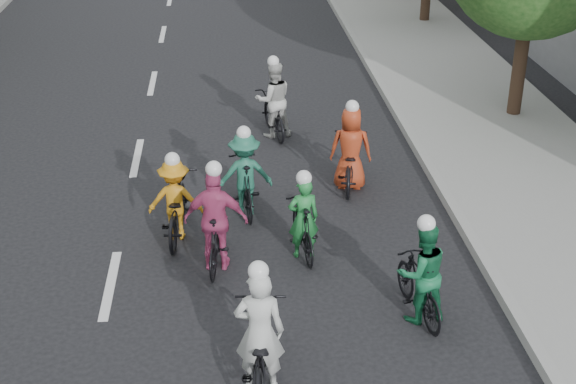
{
  "coord_description": "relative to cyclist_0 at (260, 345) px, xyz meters",
  "views": [
    {
      "loc": [
        1.89,
        -10.91,
        6.92
      ],
      "look_at": [
        2.91,
        1.05,
        1.0
      ],
      "focal_mm": 50.0,
      "sensor_mm": 36.0,
      "label": 1
    }
  ],
  "objects": [
    {
      "name": "cyclist_4",
      "position": [
        2.08,
        5.83,
        0.01
      ],
      "size": [
        0.97,
        1.93,
        1.81
      ],
      "rotation": [
        0.0,
        0.0,
        2.95
      ],
      "color": "black",
      "rests_on": "ground"
    },
    {
      "name": "cyclist_3",
      "position": [
        -0.53,
        3.01,
        0.08
      ],
      "size": [
        1.08,
        1.68,
        1.9
      ],
      "rotation": [
        0.0,
        0.0,
        3.0
      ],
      "color": "black",
      "rests_on": "ground"
    },
    {
      "name": "cyclist_7",
      "position": [
        -0.01,
        4.89,
        0.05
      ],
      "size": [
        1.07,
        1.78,
        1.72
      ],
      "rotation": [
        0.0,
        0.0,
        3.24
      ],
      "color": "black",
      "rests_on": "ground"
    },
    {
      "name": "cyclist_2",
      "position": [
        -1.24,
        4.1,
        -0.02
      ],
      "size": [
        0.98,
        2.01,
        1.61
      ],
      "rotation": [
        0.0,
        0.0,
        3.07
      ],
      "color": "black",
      "rests_on": "ground"
    },
    {
      "name": "cyclist_5",
      "position": [
        0.9,
        3.29,
        -0.06
      ],
      "size": [
        0.61,
        1.62,
        1.57
      ],
      "rotation": [
        0.0,
        0.0,
        3.25
      ],
      "color": "black",
      "rests_on": "ground"
    },
    {
      "name": "cyclist_1",
      "position": [
        2.41,
        1.32,
        0.03
      ],
      "size": [
        0.86,
        1.64,
        1.72
      ],
      "rotation": [
        0.0,
        0.0,
        3.32
      ],
      "color": "black",
      "rests_on": "ground"
    },
    {
      "name": "sidewalk_right",
      "position": [
        5.76,
        12.57,
        -0.54
      ],
      "size": [
        4.0,
        80.0,
        0.15
      ],
      "primitive_type": "cube",
      "color": "gray",
      "rests_on": "ground"
    },
    {
      "name": "cyclist_0",
      "position": [
        0.0,
        0.0,
        0.0
      ],
      "size": [
        0.86,
        2.0,
        1.91
      ],
      "rotation": [
        0.0,
        0.0,
        3.05
      ],
      "color": "black",
      "rests_on": "ground"
    },
    {
      "name": "cyclist_6",
      "position": [
        0.77,
        8.64,
        0.05
      ],
      "size": [
        0.94,
        1.86,
        1.87
      ],
      "rotation": [
        0.0,
        0.0,
        3.31
      ],
      "color": "black",
      "rests_on": "ground"
    },
    {
      "name": "ground",
      "position": [
        -2.24,
        2.57,
        -0.62
      ],
      "size": [
        120.0,
        120.0,
        0.0
      ],
      "primitive_type": "plane",
      "color": "black",
      "rests_on": "ground"
    },
    {
      "name": "curb_right",
      "position": [
        3.81,
        12.57,
        -0.53
      ],
      "size": [
        0.18,
        80.0,
        0.18
      ],
      "primitive_type": "cube",
      "color": "#999993",
      "rests_on": "ground"
    }
  ]
}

